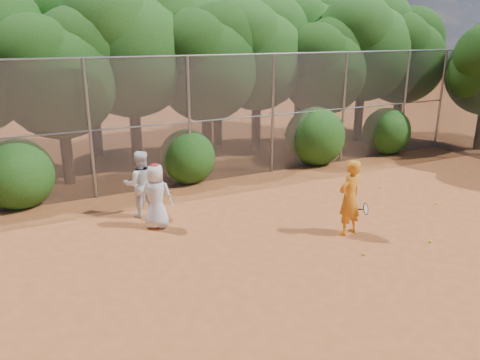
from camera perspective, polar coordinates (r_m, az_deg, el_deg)
ground at (r=10.74m, az=10.94°, el=-8.50°), size 80.00×80.00×0.00m
fence_back at (r=15.02m, az=-3.02°, el=7.54°), size 20.05×0.09×4.03m
tree_2 at (r=15.50m, az=-21.21°, el=12.43°), size 3.99×3.47×5.47m
tree_3 at (r=16.90m, az=-13.13°, el=16.23°), size 4.89×4.26×6.70m
tree_4 at (r=17.14m, az=-4.11°, el=14.50°), size 4.19×3.64×5.73m
tree_5 at (r=18.94m, az=2.16°, el=15.70°), size 4.51×3.92×6.17m
tree_6 at (r=19.46m, az=10.25°, el=13.78°), size 3.86×3.36×5.29m
tree_7 at (r=21.48m, az=14.97°, el=15.98°), size 4.77×4.14×6.53m
tree_8 at (r=22.64m, az=19.32°, el=14.48°), size 4.25×3.70×5.82m
tree_10 at (r=18.85m, az=-17.95°, el=16.66°), size 5.15×4.48×7.06m
tree_11 at (r=19.92m, az=-2.77°, el=16.11°), size 4.64×4.03×6.35m
tree_12 at (r=22.64m, az=7.51°, el=17.04°), size 5.02×4.37×6.88m
bush_0 at (r=14.32m, az=-25.54°, el=1.00°), size 2.00×2.00×2.00m
bush_1 at (r=15.21m, az=-6.45°, el=3.14°), size 1.80×1.80×1.80m
bush_2 at (r=17.48m, az=9.13°, el=5.59°), size 2.20×2.20×2.20m
bush_3 at (r=19.73m, az=17.45°, el=5.91°), size 1.90×1.90×1.90m
player_yellow at (r=11.36m, az=13.21°, el=-2.11°), size 0.88×0.61×1.85m
player_teen at (r=11.66m, az=-10.18°, el=-1.94°), size 0.95×0.86×1.66m
player_white at (r=12.45m, az=-12.02°, el=-0.47°), size 0.98×0.86×1.77m
ball_0 at (r=11.73m, az=13.90°, el=-6.21°), size 0.07×0.07×0.07m
ball_1 at (r=13.25m, az=13.23°, el=-3.36°), size 0.07×0.07×0.07m
ball_2 at (r=11.78m, az=22.17°, el=-6.94°), size 0.07×0.07×0.07m
ball_3 at (r=14.39m, az=22.85°, el=-2.63°), size 0.07×0.07×0.07m
ball_4 at (r=10.69m, az=14.83°, el=-8.72°), size 0.07×0.07×0.07m
ball_5 at (r=15.30m, az=16.77°, el=-0.80°), size 0.07×0.07×0.07m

